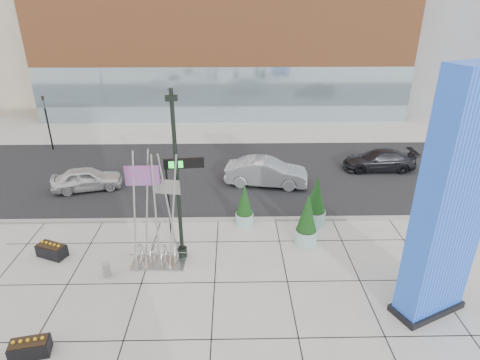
{
  "coord_description": "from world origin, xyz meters",
  "views": [
    {
      "loc": [
        1.79,
        -14.19,
        10.71
      ],
      "look_at": [
        2.1,
        2.0,
        3.25
      ],
      "focal_mm": 30.0,
      "sensor_mm": 36.0,
      "label": 1
    }
  ],
  "objects_px": {
    "blue_pylon": "(451,207)",
    "public_art_sculpture": "(157,237)",
    "concrete_bollard": "(106,270)",
    "overhead_street_sign": "(181,171)",
    "car_silver_mid": "(266,172)",
    "car_white_west": "(87,179)",
    "lamp_post": "(178,195)"
  },
  "relations": [
    {
      "from": "car_white_west",
      "to": "concrete_bollard",
      "type": "bearing_deg",
      "value": -171.31
    },
    {
      "from": "blue_pylon",
      "to": "car_white_west",
      "type": "distance_m",
      "value": 19.51
    },
    {
      "from": "blue_pylon",
      "to": "overhead_street_sign",
      "type": "height_order",
      "value": "blue_pylon"
    },
    {
      "from": "concrete_bollard",
      "to": "car_white_west",
      "type": "bearing_deg",
      "value": 112.5
    },
    {
      "from": "lamp_post",
      "to": "concrete_bollard",
      "type": "xyz_separation_m",
      "value": [
        -3.01,
        -1.33,
        -2.78
      ]
    },
    {
      "from": "concrete_bollard",
      "to": "overhead_street_sign",
      "type": "xyz_separation_m",
      "value": [
        2.9,
        3.28,
        3.05
      ]
    },
    {
      "from": "blue_pylon",
      "to": "public_art_sculpture",
      "type": "bearing_deg",
      "value": 139.01
    },
    {
      "from": "concrete_bollard",
      "to": "overhead_street_sign",
      "type": "height_order",
      "value": "overhead_street_sign"
    },
    {
      "from": "public_art_sculpture",
      "to": "car_silver_mid",
      "type": "distance_m",
      "value": 9.62
    },
    {
      "from": "blue_pylon",
      "to": "car_white_west",
      "type": "relative_size",
      "value": 2.24
    },
    {
      "from": "overhead_street_sign",
      "to": "concrete_bollard",
      "type": "bearing_deg",
      "value": -137.98
    },
    {
      "from": "public_art_sculpture",
      "to": "overhead_street_sign",
      "type": "relative_size",
      "value": 1.34
    },
    {
      "from": "public_art_sculpture",
      "to": "concrete_bollard",
      "type": "height_order",
      "value": "public_art_sculpture"
    },
    {
      "from": "public_art_sculpture",
      "to": "overhead_street_sign",
      "type": "distance_m",
      "value": 3.27
    },
    {
      "from": "blue_pylon",
      "to": "overhead_street_sign",
      "type": "bearing_deg",
      "value": 125.5
    },
    {
      "from": "lamp_post",
      "to": "car_silver_mid",
      "type": "relative_size",
      "value": 1.51
    },
    {
      "from": "blue_pylon",
      "to": "public_art_sculpture",
      "type": "xyz_separation_m",
      "value": [
        -10.48,
        3.02,
        -2.98
      ]
    },
    {
      "from": "car_silver_mid",
      "to": "overhead_street_sign",
      "type": "bearing_deg",
      "value": 150.77
    },
    {
      "from": "blue_pylon",
      "to": "public_art_sculpture",
      "type": "distance_m",
      "value": 11.31
    },
    {
      "from": "blue_pylon",
      "to": "car_silver_mid",
      "type": "bearing_deg",
      "value": 90.17
    },
    {
      "from": "car_silver_mid",
      "to": "lamp_post",
      "type": "bearing_deg",
      "value": 159.43
    },
    {
      "from": "overhead_street_sign",
      "to": "car_white_west",
      "type": "xyz_separation_m",
      "value": [
        -6.37,
        5.1,
        -2.69
      ]
    },
    {
      "from": "blue_pylon",
      "to": "concrete_bollard",
      "type": "bearing_deg",
      "value": 145.21
    },
    {
      "from": "blue_pylon",
      "to": "car_white_west",
      "type": "bearing_deg",
      "value": 121.65
    },
    {
      "from": "public_art_sculpture",
      "to": "concrete_bollard",
      "type": "distance_m",
      "value": 2.45
    },
    {
      "from": "overhead_street_sign",
      "to": "car_silver_mid",
      "type": "relative_size",
      "value": 0.79
    },
    {
      "from": "lamp_post",
      "to": "public_art_sculpture",
      "type": "height_order",
      "value": "lamp_post"
    },
    {
      "from": "car_white_west",
      "to": "car_silver_mid",
      "type": "height_order",
      "value": "car_silver_mid"
    },
    {
      "from": "overhead_street_sign",
      "to": "car_white_west",
      "type": "relative_size",
      "value": 0.98
    },
    {
      "from": "concrete_bollard",
      "to": "car_silver_mid",
      "type": "bearing_deg",
      "value": 50.16
    },
    {
      "from": "blue_pylon",
      "to": "lamp_post",
      "type": "distance_m",
      "value": 10.22
    },
    {
      "from": "public_art_sculpture",
      "to": "car_white_west",
      "type": "height_order",
      "value": "public_art_sculpture"
    }
  ]
}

